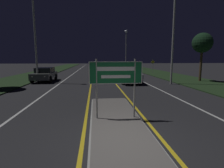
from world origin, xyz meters
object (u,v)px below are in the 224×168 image
at_px(streetlight_right_far, 126,42).
at_px(car_approaching_0, 45,74).
at_px(car_receding_3, 107,65).
at_px(warning_sign, 153,65).
at_px(car_receding_2, 109,66).
at_px(highway_sign, 116,76).
at_px(car_receding_0, 129,75).
at_px(streetlight_left_near, 34,20).
at_px(car_receding_1, 116,69).

xyz_separation_m(streetlight_right_far, car_approaching_0, (-12.23, -20.12, -5.23)).
bearing_deg(car_receding_3, warning_sign, -73.00).
bearing_deg(car_receding_2, car_approaching_0, -112.79).
xyz_separation_m(highway_sign, warning_sign, (8.42, 20.65, -0.43)).
bearing_deg(car_receding_0, car_receding_2, 90.58).
bearing_deg(car_receding_2, warning_sign, -62.78).
height_order(streetlight_left_near, streetlight_right_far, streetlight_left_near).
xyz_separation_m(streetlight_left_near, car_receding_0, (9.05, -0.69, -5.25)).
distance_m(streetlight_left_near, warning_sign, 18.20).
relative_size(car_receding_1, car_receding_2, 1.07).
bearing_deg(car_receding_3, streetlight_left_near, -107.20).
bearing_deg(car_receding_0, car_receding_3, 90.24).
bearing_deg(car_receding_1, streetlight_left_near, -134.96).
xyz_separation_m(streetlight_left_near, warning_sign, (14.88, 9.36, -4.70)).
height_order(streetlight_right_far, car_receding_1, streetlight_right_far).
height_order(car_receding_1, car_approaching_0, car_receding_1).
xyz_separation_m(car_receding_1, car_receding_2, (-0.15, 12.15, -0.06)).
xyz_separation_m(highway_sign, streetlight_left_near, (-6.46, 11.29, 4.26)).
bearing_deg(car_receding_0, highway_sign, -103.74).
bearing_deg(car_receding_0, streetlight_right_far, 80.73).
bearing_deg(warning_sign, car_approaching_0, -150.17).
distance_m(streetlight_left_near, car_receding_2, 23.50).
xyz_separation_m(highway_sign, car_receding_3, (2.47, 40.13, -0.98)).
bearing_deg(car_approaching_0, streetlight_right_far, 58.70).
relative_size(car_receding_0, car_receding_2, 1.11).
distance_m(streetlight_right_far, car_receding_3, 9.99).
bearing_deg(car_receding_3, car_receding_0, -89.76).
xyz_separation_m(car_receding_1, car_approaching_0, (-8.59, -7.94, -0.04)).
height_order(streetlight_right_far, car_receding_3, streetlight_right_far).
relative_size(car_receding_1, warning_sign, 2.27).
relative_size(car_receding_3, car_approaching_0, 1.10).
xyz_separation_m(car_receding_3, car_approaching_0, (-8.54, -27.79, -0.01)).
height_order(car_receding_2, car_approaching_0, car_approaching_0).
distance_m(streetlight_left_near, car_approaching_0, 5.37).
relative_size(highway_sign, car_receding_1, 0.50).
bearing_deg(car_receding_1, car_approaching_0, -137.26).
xyz_separation_m(car_receding_1, warning_sign, (5.91, 0.37, 0.51)).
height_order(highway_sign, car_receding_1, highway_sign).
height_order(car_receding_3, car_approaching_0, car_approaching_0).
bearing_deg(car_approaching_0, car_receding_1, 42.74).
bearing_deg(highway_sign, car_receding_2, 85.82).
xyz_separation_m(car_receding_0, car_approaching_0, (-8.66, 1.75, -0.00)).
height_order(car_receding_1, warning_sign, warning_sign).
bearing_deg(streetlight_right_far, car_receding_2, -179.51).
bearing_deg(streetlight_right_far, streetlight_left_near, -120.80).
height_order(streetlight_left_near, car_receding_0, streetlight_left_near).
height_order(streetlight_right_far, car_approaching_0, streetlight_right_far).
relative_size(car_receding_0, warning_sign, 2.35).
bearing_deg(highway_sign, car_receding_1, 82.93).
distance_m(car_receding_2, warning_sign, 13.25).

